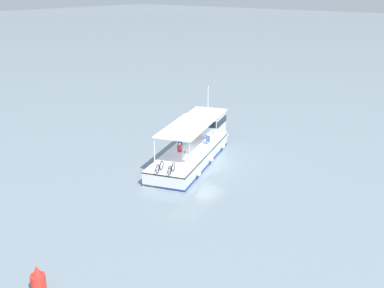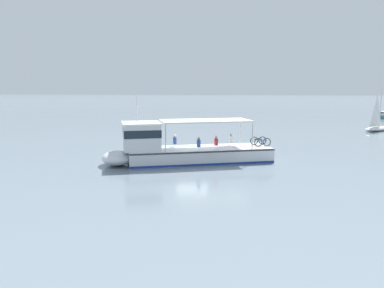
# 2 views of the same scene
# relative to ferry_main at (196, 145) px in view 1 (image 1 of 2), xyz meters

# --- Properties ---
(ground_plane) EXTENTS (400.00, 400.00, 0.00)m
(ground_plane) POSITION_rel_ferry_main_xyz_m (-1.62, 0.80, -1.02)
(ground_plane) COLOR slate
(ferry_main) EXTENTS (7.01, 13.02, 5.32)m
(ferry_main) POSITION_rel_ferry_main_xyz_m (0.00, 0.00, 0.00)
(ferry_main) COLOR silver
(ferry_main) RESTS_ON ground
(channel_buoy) EXTENTS (0.70, 0.70, 1.40)m
(channel_buoy) POSITION_rel_ferry_main_xyz_m (-5.30, 18.77, -0.45)
(channel_buoy) COLOR red
(channel_buoy) RESTS_ON ground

